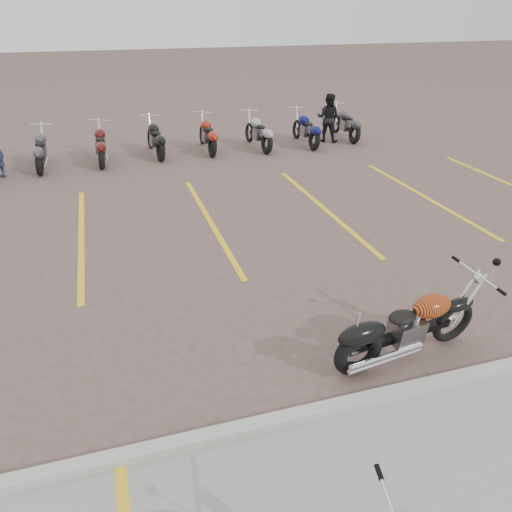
{
  "coord_description": "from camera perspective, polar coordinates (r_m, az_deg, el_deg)",
  "views": [
    {
      "loc": [
        -2.02,
        -5.92,
        4.29
      ],
      "look_at": [
        0.03,
        0.71,
        0.75
      ],
      "focal_mm": 35.0,
      "sensor_mm": 36.0,
      "label": 1
    }
  ],
  "objects": [
    {
      "name": "parking_stripes",
      "position": [
        10.99,
        -5.25,
        3.96
      ],
      "size": [
        38.0,
        5.5,
        0.01
      ],
      "primitive_type": null,
      "color": "yellow",
      "rests_on": "ground"
    },
    {
      "name": "person_b",
      "position": [
        17.64,
        8.24,
        15.36
      ],
      "size": [
        0.99,
        0.96,
        1.6
      ],
      "primitive_type": "imported",
      "rotation": [
        0.0,
        0.0,
        2.47
      ],
      "color": "black",
      "rests_on": "ground"
    },
    {
      "name": "bg_bike_row",
      "position": [
        16.0,
        -17.54,
        12.3
      ],
      "size": [
        17.26,
        2.04,
        1.1
      ],
      "color": "black",
      "rests_on": "ground"
    },
    {
      "name": "curb",
      "position": [
        6.11,
        7.61,
        -17.08
      ],
      "size": [
        60.0,
        0.18,
        0.12
      ],
      "primitive_type": "cube",
      "color": "#ADAAA3",
      "rests_on": "ground"
    },
    {
      "name": "flame_cruiser",
      "position": [
        6.89,
        16.46,
        -8.02
      ],
      "size": [
        2.25,
        0.48,
        0.93
      ],
      "rotation": [
        0.11,
        0.0,
        0.13
      ],
      "color": "black",
      "rests_on": "ground"
    },
    {
      "name": "ground",
      "position": [
        7.58,
        1.38,
        -7.42
      ],
      "size": [
        100.0,
        100.0,
        0.0
      ],
      "primitive_type": "plane",
      "color": "#705550",
      "rests_on": "ground"
    }
  ]
}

